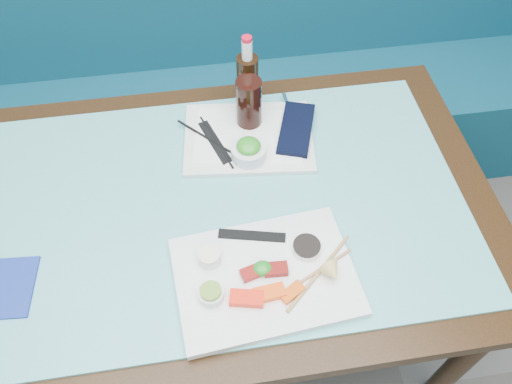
{
  "coord_description": "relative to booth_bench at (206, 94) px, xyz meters",
  "views": [
    {
      "loc": [
        -0.03,
        0.71,
        1.79
      ],
      "look_at": [
        0.08,
        1.44,
        0.8
      ],
      "focal_mm": 35.0,
      "sensor_mm": 36.0,
      "label": 1
    }
  ],
  "objects": [
    {
      "name": "wooden_chopstick_a",
      "position": [
        0.18,
        -1.08,
        0.41
      ],
      "size": [
        0.19,
        0.1,
        0.01
      ],
      "primitive_type": "cylinder",
      "rotation": [
        1.57,
        0.0,
        -1.12
      ],
      "color": "#A7764E",
      "rests_on": "sashimi_plate"
    },
    {
      "name": "cola_bottle_cap",
      "position": [
        0.11,
        -0.5,
        0.62
      ],
      "size": [
        0.03,
        0.03,
        0.01
      ],
      "primitive_type": "cylinder",
      "rotation": [
        0.0,
        0.0,
        -0.27
      ],
      "color": "red",
      "rests_on": "cola_bottle_neck"
    },
    {
      "name": "wooden_chopstick_b",
      "position": [
        0.19,
        -1.08,
        0.41
      ],
      "size": [
        0.18,
        0.17,
        0.01
      ],
      "primitive_type": "cylinder",
      "rotation": [
        1.57,
        0.0,
        -0.83
      ],
      "color": "#A8844F",
      "rests_on": "sashimi_plate"
    },
    {
      "name": "paper_placemat",
      "position": [
        0.09,
        -0.63,
        0.4
      ],
      "size": [
        0.33,
        0.25,
        0.0
      ],
      "primitive_type": "cube",
      "rotation": [
        0.0,
        0.0,
        -0.17
      ],
      "color": "white",
      "rests_on": "serving_tray"
    },
    {
      "name": "ginger_fill",
      "position": [
        -0.05,
        -1.01,
        0.43
      ],
      "size": [
        0.06,
        0.06,
        0.01
      ],
      "primitive_type": "cylinder",
      "rotation": [
        0.0,
        0.0,
        0.08
      ],
      "color": "#F7E7CB",
      "rests_on": "ramekin_ginger"
    },
    {
      "name": "cola_bottle_neck",
      "position": [
        0.11,
        -0.5,
        0.59
      ],
      "size": [
        0.03,
        0.03,
        0.06
      ],
      "primitive_type": "cylinder",
      "rotation": [
        0.0,
        0.0,
        0.14
      ],
      "color": "white",
      "rests_on": "cola_bottle_body"
    },
    {
      "name": "soy_dish",
      "position": [
        0.18,
        -1.02,
        0.41
      ],
      "size": [
        0.08,
        0.08,
        0.01
      ],
      "primitive_type": "cylinder",
      "rotation": [
        0.0,
        0.0,
        -0.21
      ],
      "color": "white",
      "rests_on": "sashimi_plate"
    },
    {
      "name": "ramekin_ginger",
      "position": [
        -0.05,
        -1.01,
        0.41
      ],
      "size": [
        0.05,
        0.05,
        0.02
      ],
      "primitive_type": "cylinder",
      "rotation": [
        0.0,
        0.0,
        -0.02
      ],
      "color": "white",
      "rests_on": "sashimi_plate"
    },
    {
      "name": "seaweed_garnish",
      "position": [
        0.07,
        -1.06,
        0.42
      ],
      "size": [
        0.05,
        0.05,
        0.02
      ],
      "primitive_type": "ellipsoid",
      "rotation": [
        0.0,
        0.0,
        -0.15
      ],
      "color": "#1D811E",
      "rests_on": "sashimi_plate"
    },
    {
      "name": "black_chopstick_a",
      "position": [
        -0.0,
        -0.64,
        0.4
      ],
      "size": [
        0.19,
        0.2,
        0.01
      ],
      "primitive_type": "cylinder",
      "rotation": [
        1.57,
        0.0,
        0.76
      ],
      "color": "black",
      "rests_on": "serving_tray"
    },
    {
      "name": "booth_bench",
      "position": [
        0.0,
        0.0,
        0.0
      ],
      "size": [
        3.0,
        0.56,
        1.17
      ],
      "color": "#0D4458",
      "rests_on": "ground"
    },
    {
      "name": "blue_napkin",
      "position": [
        -0.52,
        -1.0,
        0.39
      ],
      "size": [
        0.16,
        0.16,
        0.01
      ],
      "primitive_type": "cube",
      "rotation": [
        0.0,
        0.0,
        -0.08
      ],
      "color": "navy",
      "rests_on": "glass_top"
    },
    {
      "name": "wasabi_fill",
      "position": [
        -0.05,
        -1.1,
        0.43
      ],
      "size": [
        0.05,
        0.05,
        0.01
      ],
      "primitive_type": "cylinder",
      "rotation": [
        0.0,
        0.0,
        0.04
      ],
      "color": "olive",
      "rests_on": "ramekin_wasabi"
    },
    {
      "name": "tuna_left",
      "position": [
        0.04,
        -1.06,
        0.41
      ],
      "size": [
        0.06,
        0.04,
        0.02
      ],
      "primitive_type": "cube",
      "rotation": [
        0.0,
        0.0,
        0.26
      ],
      "color": "maroon",
      "rests_on": "sashimi_plate"
    },
    {
      "name": "salmon_mid",
      "position": [
        0.07,
        -1.12,
        0.41
      ],
      "size": [
        0.07,
        0.04,
        0.02
      ],
      "primitive_type": "cube",
      "rotation": [
        0.0,
        0.0,
        0.09
      ],
      "color": "#FF4B0A",
      "rests_on": "sashimi_plate"
    },
    {
      "name": "salmon_left",
      "position": [
        0.02,
        -1.12,
        0.41
      ],
      "size": [
        0.08,
        0.05,
        0.02
      ],
      "primitive_type": "cube",
      "rotation": [
        0.0,
        0.0,
        -0.22
      ],
      "color": "#FF230A",
      "rests_on": "sashimi_plate"
    },
    {
      "name": "black_chopstick_b",
      "position": [
        0.0,
        -0.64,
        0.4
      ],
      "size": [
        0.07,
        0.21,
        0.01
      ],
      "primitive_type": "cylinder",
      "rotation": [
        1.57,
        0.0,
        0.33
      ],
      "color": "black",
      "rests_on": "serving_tray"
    },
    {
      "name": "serving_tray",
      "position": [
        0.09,
        -0.63,
        0.39
      ],
      "size": [
        0.38,
        0.3,
        0.01
      ],
      "primitive_type": "cube",
      "rotation": [
        0.0,
        0.0,
        -0.11
      ],
      "color": "silver",
      "rests_on": "glass_top"
    },
    {
      "name": "seaweed_salad",
      "position": [
        0.08,
        -0.71,
        0.44
      ],
      "size": [
        0.08,
        0.08,
        0.03
      ],
      "primitive_type": "ellipsoid",
      "rotation": [
        0.0,
        0.0,
        -0.34
      ],
      "color": "#2B8D20",
      "rests_on": "seaweed_bowl"
    },
    {
      "name": "salmon_right",
      "position": [
        0.12,
        -1.12,
        0.41
      ],
      "size": [
        0.06,
        0.05,
        0.01
      ],
      "primitive_type": "cube",
      "rotation": [
        0.0,
        0.0,
        0.54
      ],
      "color": "#E74E09",
      "rests_on": "sashimi_plate"
    },
    {
      "name": "ramekin_wasabi",
      "position": [
        -0.05,
        -1.1,
        0.42
      ],
      "size": [
        0.07,
        0.07,
        0.02
      ],
      "primitive_type": "cylinder",
      "rotation": [
        0.0,
        0.0,
        -0.17
      ],
      "color": "silver",
      "rests_on": "sashimi_plate"
    },
    {
      "name": "soy_fill",
      "position": [
        0.18,
        -1.02,
        0.42
      ],
      "size": [
        0.08,
        0.08,
        0.01
      ],
      "primitive_type": "cylinder",
      "rotation": [
        0.0,
        0.0,
        0.18
      ],
      "color": "black",
      "rests_on": "soy_dish"
    },
    {
      "name": "dining_table",
      "position": [
        0.0,
        -0.84,
        0.29
      ],
      "size": [
        1.4,
        0.9,
        0.75
      ],
      "color": "black",
      "rests_on": "ground"
    },
    {
      "name": "glass_top",
      "position": [
        0.0,
        -0.84,
        0.38
      ],
      "size": [
        1.22,
        0.76,
        0.01
      ],
      "primitive_type": "cube",
      "color": "#58AEB1",
      "rests_on": "dining_table"
    },
    {
      "name": "tray_sleeve",
      "position": [
        -0.0,
        -0.64,
        0.4
      ],
      "size": [
        0.08,
        0.17,
        0.0
      ],
      "primitive_type": "cube",
      "rotation": [
        0.0,
        0.0,
        0.32
      ],
      "color": "black",
      "rests_on": "serving_tray"
    },
    {
      "name": "fork",
      "position": [
        0.22,
        -0.53,
        0.4
      ],
      "size": [
        0.01,
        0.09,
        0.01
      ],
      "primitive_type": "cylinder",
      "rotation": [
        1.57,
        0.0,
        0.04
      ],
      "color": "white",
      "rests_on": "serving_tray"
    },
    {
      "name": "lemon_wedge",
      "position": [
        0.22,
        -1.1,
        0.43
      ],
      "size": [
        0.06,
        0.05,
        0.05
      ],
      "primitive_type": "cone",
      "rotation": [
        1.57,
        0.0,
        0.31
      ],
      "color": "#E4C36C",
      "rests_on": "sashimi_plate"
    },
    {
      "name": "cola_bottle_body",
      "position": [
        0.11,
        -0.5,
        0.47
      ],
      "size": [
        0.08,
        0.08,
        0.17
      ],
      "primitive_type": "cylinder",
      "rotation": [
        0.0,
        0.0,
        0.29
      ],
      "color": "black",
      "rests_on": "glass_top"
    },
    {
      "name": "chopstick_sleeve",
      "position": [
        0.06,
        -0.96,
        0.41
      ],
      "size": [
        0.16,
        0.06,
        0.0
      ],
      "primitive_type": "cube",
      "rotation": [
        0.0,
        0.0,
        -0.23
      ],
      "color": "black",
      "rests_on": "sashimi_plate"
    },
    {
      "name": "tuna_right",
      "position": [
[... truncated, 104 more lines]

